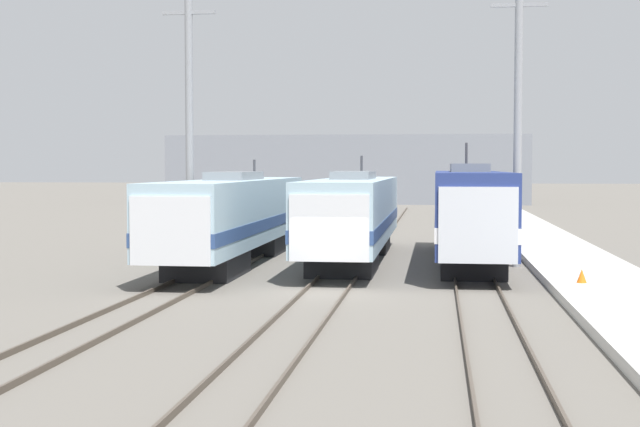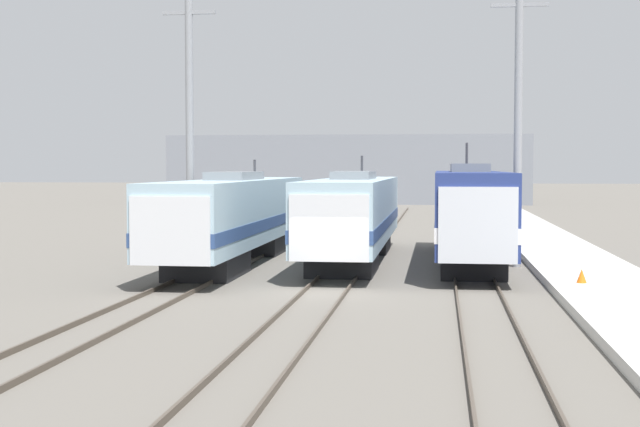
# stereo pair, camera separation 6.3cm
# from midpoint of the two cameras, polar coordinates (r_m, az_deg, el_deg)

# --- Properties ---
(ground_plane) EXTENTS (400.00, 400.00, 0.00)m
(ground_plane) POSITION_cam_midpoint_polar(r_m,az_deg,el_deg) (30.43, 0.40, -5.00)
(ground_plane) COLOR #666059
(rail_pair_far_left) EXTENTS (1.51, 120.00, 0.15)m
(rail_pair_far_left) POSITION_cam_midpoint_polar(r_m,az_deg,el_deg) (31.44, -8.86, -4.63)
(rail_pair_far_left) COLOR #4C4238
(rail_pair_far_left) RESTS_ON ground_plane
(rail_pair_center) EXTENTS (1.51, 120.00, 0.15)m
(rail_pair_center) POSITION_cam_midpoint_polar(r_m,az_deg,el_deg) (30.41, 0.40, -4.86)
(rail_pair_center) COLOR #4C4238
(rail_pair_center) RESTS_ON ground_plane
(rail_pair_far_right) EXTENTS (1.51, 120.00, 0.15)m
(rail_pair_far_right) POSITION_cam_midpoint_polar(r_m,az_deg,el_deg) (30.22, 10.04, -4.95)
(rail_pair_far_right) COLOR #4C4238
(rail_pair_far_right) RESTS_ON ground_plane
(locomotive_far_left) EXTENTS (3.03, 19.22, 4.58)m
(locomotive_far_left) POSITION_cam_midpoint_polar(r_m,az_deg,el_deg) (38.69, -5.67, -0.20)
(locomotive_far_left) COLOR #232326
(locomotive_far_left) RESTS_ON ground_plane
(locomotive_center) EXTENTS (3.08, 18.55, 4.78)m
(locomotive_center) POSITION_cam_midpoint_polar(r_m,az_deg,el_deg) (39.37, 2.06, -0.12)
(locomotive_center) COLOR #232326
(locomotive_center) RESTS_ON ground_plane
(locomotive_far_right) EXTENTS (2.94, 17.79, 5.39)m
(locomotive_far_right) POSITION_cam_midpoint_polar(r_m,az_deg,el_deg) (39.00, 9.48, 0.04)
(locomotive_far_right) COLOR black
(locomotive_far_right) RESTS_ON ground_plane
(catenary_tower_left) EXTENTS (2.38, 0.35, 12.49)m
(catenary_tower_left) POSITION_cam_midpoint_polar(r_m,az_deg,el_deg) (39.89, -8.41, 6.13)
(catenary_tower_left) COLOR gray
(catenary_tower_left) RESTS_ON ground_plane
(catenary_tower_right) EXTENTS (2.38, 0.35, 12.49)m
(catenary_tower_right) POSITION_cam_midpoint_polar(r_m,az_deg,el_deg) (38.52, 12.51, 6.20)
(catenary_tower_right) COLOR gray
(catenary_tower_right) RESTS_ON ground_plane
(platform) EXTENTS (4.00, 120.00, 0.31)m
(platform) POSITION_cam_midpoint_polar(r_m,az_deg,el_deg) (30.73, 18.35, -4.78)
(platform) COLOR beige
(platform) RESTS_ON ground_plane
(traffic_cone) EXTENTS (0.34, 0.34, 0.47)m
(traffic_cone) POSITION_cam_midpoint_polar(r_m,az_deg,el_deg) (31.44, 16.35, -3.85)
(traffic_cone) COLOR orange
(traffic_cone) RESTS_ON platform
(depot_building) EXTENTS (41.39, 9.81, 7.84)m
(depot_building) POSITION_cam_midpoint_polar(r_m,az_deg,el_deg) (104.78, 1.77, 2.84)
(depot_building) COLOR gray
(depot_building) RESTS_ON ground_plane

